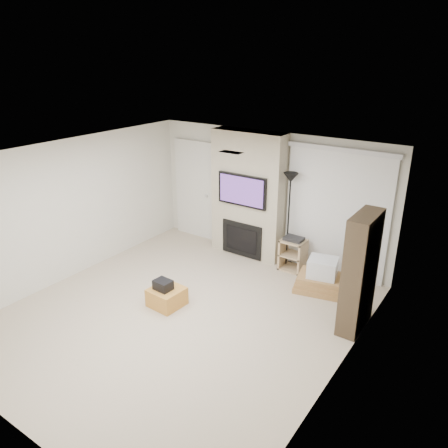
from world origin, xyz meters
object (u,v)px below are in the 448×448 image
Objects in this scene: ottoman at (167,297)px; av_stand at (293,253)px; floor_lamp at (290,194)px; box_stack at (322,278)px; bookshelf at (360,273)px.

ottoman is 2.58m from av_stand.
floor_lamp is 1.85× the size of box_stack.
av_stand reaches higher than ottoman.
box_stack is 0.55× the size of bookshelf.
av_stand is 0.37× the size of bookshelf.
floor_lamp is 1.02× the size of bookshelf.
box_stack is (1.88, 1.90, 0.07)m from ottoman.
box_stack is at bearing -28.33° from floor_lamp.
av_stand is at bearing 151.48° from box_stack.
floor_lamp reaches higher than box_stack.
box_stack is at bearing 45.35° from ottoman.
ottoman is at bearing -156.76° from bookshelf.
ottoman is 3.04m from bookshelf.
av_stand is (0.18, -0.09, -1.10)m from floor_lamp.
box_stack is (0.76, -0.41, -0.12)m from av_stand.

